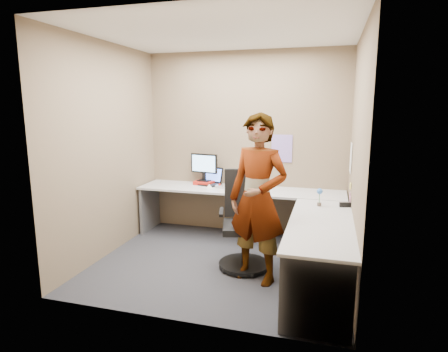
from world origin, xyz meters
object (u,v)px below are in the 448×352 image
(monitor, at_px, (204,165))
(office_chair, at_px, (244,229))
(desk, at_px, (262,212))
(person, at_px, (258,199))

(monitor, height_order, office_chair, monitor)
(desk, bearing_deg, monitor, 143.68)
(monitor, bearing_deg, desk, -25.74)
(office_chair, xyz_separation_m, person, (0.22, -0.32, 0.45))
(desk, distance_m, monitor, 1.36)
(desk, distance_m, office_chair, 0.41)
(desk, bearing_deg, person, -84.29)
(monitor, distance_m, office_chair, 1.53)
(desk, height_order, office_chair, office_chair)
(person, bearing_deg, monitor, 145.17)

